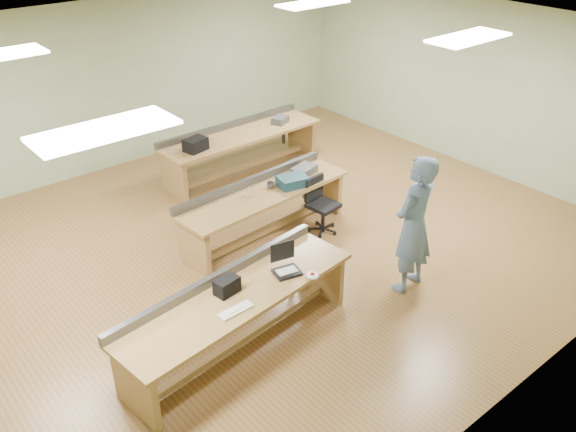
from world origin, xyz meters
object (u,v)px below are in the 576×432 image
object	(u,v)px
camera_bag	(227,286)
workbench_mid	(264,203)
workbench_back	(241,143)
person	(414,225)
parts_bin_teal	(293,181)
mug	(271,185)
laptop_base	(287,272)
task_chair	(321,212)
parts_bin_grey	(304,170)
drinks_can	(250,193)
workbench_front	(237,307)

from	to	relation	value
camera_bag	workbench_mid	bearing A→B (deg)	34.81
workbench_back	person	distance (m)	4.33
parts_bin_teal	mug	xyz separation A→B (m)	(-0.29, 0.15, -0.03)
laptop_base	person	bearing A→B (deg)	-0.05
task_chair	parts_bin_teal	world-z (taller)	parts_bin_teal
parts_bin_teal	parts_bin_grey	world-z (taller)	parts_bin_teal
workbench_mid	task_chair	world-z (taller)	task_chair
person	camera_bag	size ratio (longest dim) A/B	6.81
laptop_base	camera_bag	xyz separation A→B (m)	(-0.75, 0.14, 0.08)
task_chair	drinks_can	size ratio (longest dim) A/B	6.45
workbench_mid	parts_bin_grey	bearing A→B (deg)	1.39
workbench_back	mug	size ratio (longest dim) A/B	26.90
parts_bin_teal	drinks_can	size ratio (longest dim) A/B	3.17
workbench_mid	workbench_back	world-z (taller)	same
parts_bin_teal	parts_bin_grey	xyz separation A→B (m)	(0.42, 0.22, -0.02)
workbench_back	task_chair	xyz separation A→B (m)	(-0.32, -2.49, -0.25)
laptop_base	mug	distance (m)	2.21
task_chair	drinks_can	xyz separation A→B (m)	(-1.02, 0.42, 0.50)
person	laptop_base	xyz separation A→B (m)	(-1.74, 0.42, -0.17)
task_chair	mug	distance (m)	0.90
workbench_mid	task_chair	bearing A→B (deg)	-34.23
workbench_front	workbench_back	world-z (taller)	same
workbench_front	drinks_can	bearing A→B (deg)	42.84
workbench_mid	parts_bin_teal	size ratio (longest dim) A/B	6.72
workbench_back	mug	bearing A→B (deg)	-115.13
workbench_front	mug	world-z (taller)	workbench_front
camera_bag	parts_bin_teal	xyz separation A→B (m)	(2.26, 1.55, -0.02)
workbench_mid	laptop_base	world-z (taller)	workbench_mid
person	camera_bag	xyz separation A→B (m)	(-2.49, 0.56, -0.10)
laptop_base	task_chair	bearing A→B (deg)	50.76
mug	drinks_can	world-z (taller)	drinks_can
workbench_front	drinks_can	size ratio (longest dim) A/B	23.10
workbench_mid	task_chair	xyz separation A→B (m)	(0.75, -0.44, -0.24)
person	drinks_can	world-z (taller)	person
workbench_back	laptop_base	distance (m)	4.44
laptop_base	task_chair	distance (m)	2.34
task_chair	camera_bag	bearing A→B (deg)	-161.47
laptop_base	parts_bin_teal	world-z (taller)	parts_bin_teal
person	parts_bin_teal	xyz separation A→B (m)	(-0.22, 2.11, -0.12)
workbench_mid	person	xyz separation A→B (m)	(0.67, -2.25, 0.39)
task_chair	parts_bin_grey	bearing A→B (deg)	70.74
laptop_base	workbench_mid	bearing A→B (deg)	73.22
workbench_mid	person	bearing A→B (deg)	-77.28
camera_bag	parts_bin_grey	distance (m)	3.22
camera_bag	drinks_can	bearing A→B (deg)	38.82
workbench_back	task_chair	world-z (taller)	task_chair
workbench_mid	parts_bin_grey	world-z (taller)	workbench_mid
workbench_back	parts_bin_grey	size ratio (longest dim) A/B	7.79
workbench_front	task_chair	xyz separation A→B (m)	(2.50, 1.32, -0.24)
workbench_front	camera_bag	distance (m)	0.30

